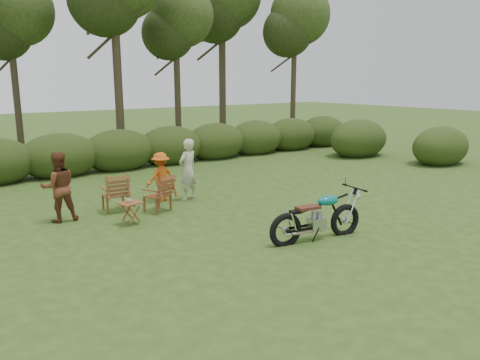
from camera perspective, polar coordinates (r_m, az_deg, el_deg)
ground at (r=9.39m, az=6.64°, el=-7.07°), size 80.00×80.00×0.00m
tree_line at (r=17.50m, az=-14.46°, el=14.23°), size 22.52×11.62×8.14m
motorcycle at (r=9.40m, az=9.21°, el=-7.13°), size 2.08×1.06×1.13m
lawn_chair_right at (r=11.38m, az=-9.98°, el=-3.70°), size 0.77×0.77×0.88m
lawn_chair_left at (r=11.63m, az=-14.89°, el=-3.59°), size 0.68×0.68×0.90m
side_table at (r=10.41m, az=-13.16°, el=-3.97°), size 0.53×0.47×0.49m
cup at (r=10.34m, az=-13.42°, el=-2.43°), size 0.15×0.15×0.09m
adult_a at (r=12.30m, az=-6.29°, el=-2.38°), size 0.67×0.54×1.60m
adult_b at (r=11.15m, az=-20.94°, el=-4.68°), size 0.81×0.66×1.55m
child at (r=12.26m, az=-9.51°, el=-2.53°), size 0.86×0.55×1.27m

